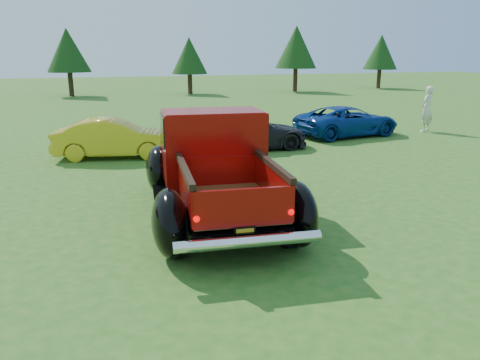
{
  "coord_description": "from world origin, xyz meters",
  "views": [
    {
      "loc": [
        -2.43,
        -7.31,
        3.23
      ],
      "look_at": [
        0.12,
        0.2,
        1.06
      ],
      "focal_mm": 35.0,
      "sensor_mm": 36.0,
      "label": 1
    }
  ],
  "objects_px": {
    "pickup_truck": "(213,163)",
    "show_car_blue": "(347,121)",
    "tree_east": "(296,47)",
    "tree_far_east": "(381,52)",
    "spectator": "(427,109)",
    "tree_mid_right": "(189,56)",
    "tree_mid_left": "(68,50)",
    "show_car_yellow": "(115,138)",
    "show_car_grey": "(247,131)"
  },
  "relations": [
    {
      "from": "show_car_grey",
      "to": "show_car_blue",
      "type": "distance_m",
      "value": 4.84
    },
    {
      "from": "show_car_grey",
      "to": "spectator",
      "type": "relative_size",
      "value": 2.23
    },
    {
      "from": "tree_mid_left",
      "to": "spectator",
      "type": "distance_m",
      "value": 26.54
    },
    {
      "from": "tree_far_east",
      "to": "pickup_truck",
      "type": "bearing_deg",
      "value": -129.85
    },
    {
      "from": "tree_mid_right",
      "to": "pickup_truck",
      "type": "height_order",
      "value": "tree_mid_right"
    },
    {
      "from": "tree_east",
      "to": "tree_far_east",
      "type": "relative_size",
      "value": 1.12
    },
    {
      "from": "pickup_truck",
      "to": "spectator",
      "type": "xyz_separation_m",
      "value": [
        11.18,
        6.9,
        -0.05
      ]
    },
    {
      "from": "tree_east",
      "to": "show_car_grey",
      "type": "relative_size",
      "value": 1.28
    },
    {
      "from": "tree_far_east",
      "to": "show_car_grey",
      "type": "distance_m",
      "value": 31.2
    },
    {
      "from": "tree_east",
      "to": "spectator",
      "type": "distance_m",
      "value": 21.26
    },
    {
      "from": "show_car_grey",
      "to": "tree_far_east",
      "type": "bearing_deg",
      "value": -40.78
    },
    {
      "from": "pickup_truck",
      "to": "show_car_blue",
      "type": "relative_size",
      "value": 1.38
    },
    {
      "from": "tree_east",
      "to": "tree_far_east",
      "type": "bearing_deg",
      "value": 6.34
    },
    {
      "from": "show_car_blue",
      "to": "spectator",
      "type": "height_order",
      "value": "spectator"
    },
    {
      "from": "tree_mid_right",
      "to": "spectator",
      "type": "relative_size",
      "value": 2.33
    },
    {
      "from": "tree_mid_right",
      "to": "tree_east",
      "type": "bearing_deg",
      "value": -3.18
    },
    {
      "from": "tree_mid_left",
      "to": "pickup_truck",
      "type": "bearing_deg",
      "value": -83.96
    },
    {
      "from": "tree_east",
      "to": "tree_far_east",
      "type": "xyz_separation_m",
      "value": [
        9.0,
        1.0,
        -0.41
      ]
    },
    {
      "from": "show_car_yellow",
      "to": "spectator",
      "type": "height_order",
      "value": "spectator"
    },
    {
      "from": "tree_mid_left",
      "to": "tree_far_east",
      "type": "distance_m",
      "value": 27.0
    },
    {
      "from": "tree_far_east",
      "to": "spectator",
      "type": "xyz_separation_m",
      "value": [
        -12.74,
        -21.75,
        -2.3
      ]
    },
    {
      "from": "show_car_yellow",
      "to": "show_car_blue",
      "type": "relative_size",
      "value": 0.87
    },
    {
      "from": "show_car_grey",
      "to": "tree_mid_right",
      "type": "bearing_deg",
      "value": -5.93
    },
    {
      "from": "tree_east",
      "to": "show_car_grey",
      "type": "distance_m",
      "value": 25.14
    },
    {
      "from": "show_car_yellow",
      "to": "show_car_blue",
      "type": "distance_m",
      "value": 9.15
    },
    {
      "from": "tree_mid_right",
      "to": "spectator",
      "type": "height_order",
      "value": "tree_mid_right"
    },
    {
      "from": "tree_mid_right",
      "to": "pickup_truck",
      "type": "distance_m",
      "value": 28.84
    },
    {
      "from": "tree_mid_right",
      "to": "show_car_grey",
      "type": "bearing_deg",
      "value": -97.92
    },
    {
      "from": "tree_mid_right",
      "to": "show_car_grey",
      "type": "xyz_separation_m",
      "value": [
        -3.11,
        -22.32,
        -2.36
      ]
    },
    {
      "from": "tree_mid_right",
      "to": "tree_east",
      "type": "distance_m",
      "value": 9.04
    },
    {
      "from": "tree_far_east",
      "to": "pickup_truck",
      "type": "height_order",
      "value": "tree_far_east"
    },
    {
      "from": "tree_mid_right",
      "to": "spectator",
      "type": "distance_m",
      "value": 21.99
    },
    {
      "from": "tree_east",
      "to": "tree_far_east",
      "type": "height_order",
      "value": "tree_east"
    },
    {
      "from": "tree_mid_left",
      "to": "tree_mid_right",
      "type": "height_order",
      "value": "tree_mid_left"
    },
    {
      "from": "tree_east",
      "to": "tree_mid_left",
      "type": "bearing_deg",
      "value": 175.24
    },
    {
      "from": "tree_far_east",
      "to": "spectator",
      "type": "distance_m",
      "value": 25.31
    },
    {
      "from": "tree_mid_left",
      "to": "show_car_grey",
      "type": "distance_m",
      "value": 24.21
    },
    {
      "from": "tree_mid_left",
      "to": "spectator",
      "type": "bearing_deg",
      "value": -57.35
    },
    {
      "from": "tree_mid_left",
      "to": "pickup_truck",
      "type": "height_order",
      "value": "tree_mid_left"
    },
    {
      "from": "tree_mid_right",
      "to": "tree_far_east",
      "type": "bearing_deg",
      "value": 1.59
    },
    {
      "from": "show_car_grey",
      "to": "spectator",
      "type": "distance_m",
      "value": 8.44
    },
    {
      "from": "tree_mid_right",
      "to": "show_car_blue",
      "type": "height_order",
      "value": "tree_mid_right"
    },
    {
      "from": "show_car_blue",
      "to": "spectator",
      "type": "bearing_deg",
      "value": -100.0
    },
    {
      "from": "show_car_yellow",
      "to": "show_car_grey",
      "type": "distance_m",
      "value": 4.4
    },
    {
      "from": "tree_mid_right",
      "to": "tree_east",
      "type": "height_order",
      "value": "tree_east"
    },
    {
      "from": "pickup_truck",
      "to": "show_car_blue",
      "type": "height_order",
      "value": "pickup_truck"
    },
    {
      "from": "tree_mid_left",
      "to": "show_car_yellow",
      "type": "height_order",
      "value": "tree_mid_left"
    },
    {
      "from": "tree_east",
      "to": "pickup_truck",
      "type": "xyz_separation_m",
      "value": [
        -14.92,
        -27.65,
        -2.66
      ]
    },
    {
      "from": "pickup_truck",
      "to": "show_car_grey",
      "type": "xyz_separation_m",
      "value": [
        2.81,
        5.83,
        -0.38
      ]
    },
    {
      "from": "pickup_truck",
      "to": "tree_mid_left",
      "type": "bearing_deg",
      "value": 102.47
    }
  ]
}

